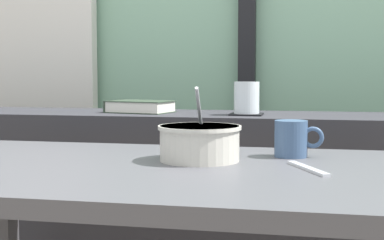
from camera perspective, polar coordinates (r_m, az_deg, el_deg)
dark_console_ledge at (r=1.93m, az=2.63°, el=-10.99°), size 2.80×0.35×0.78m
breakfast_table at (r=1.24m, az=-3.83°, el=-9.64°), size 1.14×0.69×0.72m
coaster_square at (r=1.81m, az=5.41°, el=0.57°), size 0.10×0.10×0.00m
juice_glass at (r=1.81m, az=5.42°, el=2.05°), size 0.08×0.08×0.10m
closed_book at (r=1.92m, az=-5.19°, el=1.33°), size 0.23×0.17×0.04m
soup_bowl at (r=1.28m, az=0.76°, el=-2.28°), size 0.19×0.19×0.17m
fork_utensil at (r=1.19m, az=11.36°, el=-4.71°), size 0.09×0.16×0.01m
ceramic_mug at (r=1.36m, az=9.85°, el=-1.83°), size 0.11×0.08×0.08m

